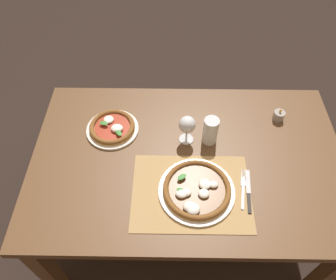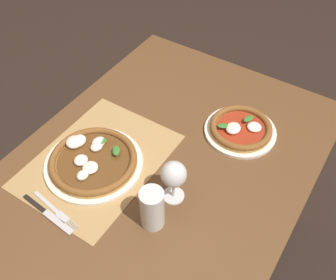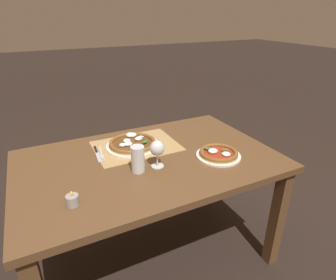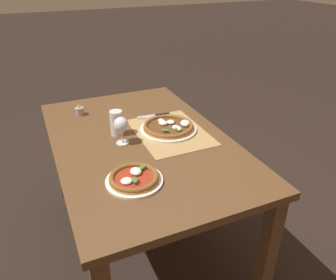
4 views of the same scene
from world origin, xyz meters
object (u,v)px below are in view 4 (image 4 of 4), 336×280
pizza_far (134,178)px  votive_candle (80,111)px  wine_glass (121,126)px  pint_glass (116,123)px  fork (153,117)px  pizza_near (169,127)px  knife (153,115)px

pizza_far → votive_candle: (0.84, 0.09, 0.00)m
wine_glass → votive_candle: (0.48, 0.14, -0.08)m
pizza_far → wine_glass: bearing=-8.7°
pizza_far → pint_glass: (0.48, -0.06, 0.05)m
wine_glass → fork: (0.24, -0.27, -0.10)m
pizza_near → knife: (0.23, 0.01, -0.02)m
pizza_far → fork: bearing=-28.4°
pizza_near → pizza_far: 0.54m
pizza_far → pizza_near: bearing=-40.9°
pint_glass → pizza_far: bearing=173.0°
pizza_near → votive_candle: 0.62m
fork → pizza_far: bearing=151.6°
votive_candle → fork: bearing=-119.0°
knife → pizza_far: bearing=151.6°
pizza_far → knife: (0.63, -0.34, -0.01)m
pizza_near → pint_glass: 0.31m
knife → wine_glass: bearing=132.8°
votive_candle → pizza_far: bearing=-174.1°
fork → votive_candle: (0.23, 0.42, 0.02)m
pizza_far → votive_candle: votive_candle is taller
pizza_near → votive_candle: votive_candle is taller
wine_glass → fork: 0.38m
pint_glass → fork: bearing=-64.2°
pint_glass → votive_candle: bearing=21.8°
pizza_near → pint_glass: bearing=75.9°
pizza_far → wine_glass: 0.38m
wine_glass → fork: size_ratio=0.77×
votive_candle → pint_glass: bearing=-158.2°
pizza_near → knife: bearing=2.5°
pizza_near → fork: pizza_near is taller
fork → knife: 0.02m
wine_glass → knife: 0.40m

